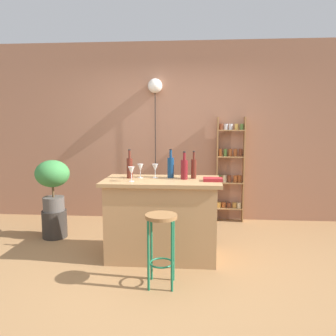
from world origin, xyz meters
TOP-DOWN VIEW (x-y plane):
  - ground at (0.00, 0.00)m, footprint 12.00×12.00m
  - back_wall at (0.00, 1.95)m, footprint 6.40×0.10m
  - kitchen_counter at (0.00, 0.30)m, footprint 1.32×0.68m
  - bar_stool at (0.06, -0.39)m, footprint 0.30×0.30m
  - spice_shelf at (0.92, 1.81)m, footprint 0.43×0.14m
  - plant_stool at (-1.53, 0.85)m, footprint 0.33×0.33m
  - potted_plant at (-1.53, 0.85)m, footprint 0.46×0.41m
  - bottle_soda_blue at (0.09, 0.43)m, footprint 0.08×0.08m
  - bottle_vinegar at (-0.38, 0.36)m, footprint 0.07×0.07m
  - bottle_spirits_clear at (0.36, 0.40)m, footprint 0.06×0.06m
  - bottle_sauce_amber at (0.25, 0.34)m, footprint 0.08×0.08m
  - wine_glass_left at (-0.09, 0.40)m, footprint 0.07×0.07m
  - wine_glass_center at (-0.32, 0.14)m, footprint 0.07×0.07m
  - wine_glass_right at (-0.26, 0.39)m, footprint 0.07×0.07m
  - cookbook at (0.57, 0.24)m, footprint 0.21×0.15m
  - pendant_globe_light at (-0.25, 1.84)m, footprint 0.22×0.22m

SIDE VIEW (x-z plane):
  - ground at x=0.00m, z-range 0.00..0.00m
  - plant_stool at x=-1.53m, z-range 0.00..0.37m
  - kitchen_counter at x=0.00m, z-range 0.00..0.92m
  - bar_stool at x=0.06m, z-range 0.16..0.86m
  - potted_plant at x=-1.53m, z-range 0.46..1.15m
  - spice_shelf at x=0.92m, z-range 0.01..1.65m
  - cookbook at x=0.57m, z-range 0.92..0.95m
  - wine_glass_left at x=-0.09m, z-range 0.95..1.11m
  - wine_glass_center at x=-0.32m, z-range 0.95..1.11m
  - wine_glass_right at x=-0.26m, z-range 0.95..1.11m
  - bottle_sauce_amber at x=0.25m, z-range 0.88..1.19m
  - bottle_spirits_clear at x=0.36m, z-range 0.88..1.19m
  - bottle_vinegar at x=-0.38m, z-range 0.87..1.21m
  - bottle_soda_blue at x=0.09m, z-range 0.87..1.21m
  - back_wall at x=0.00m, z-range 0.00..2.80m
  - pendant_globe_light at x=-0.25m, z-range 0.98..3.21m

